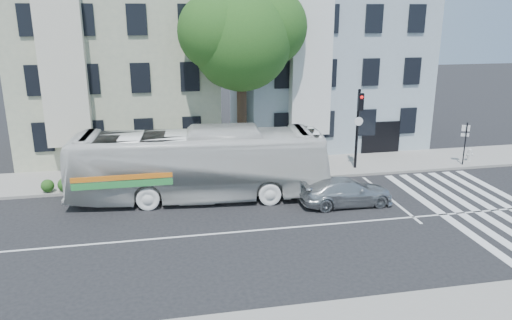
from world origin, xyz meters
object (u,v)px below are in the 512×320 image
object	(u,v)px
bus	(199,164)
sedan	(346,192)
traffic_signal	(359,119)
fire_hydrant	(469,155)

from	to	relation	value
bus	sedan	xyz separation A→B (m)	(6.88, -2.28, -1.11)
bus	traffic_signal	bearing A→B (deg)	-68.96
bus	traffic_signal	xyz separation A→B (m)	(9.41, 2.70, 1.33)
sedan	bus	bearing A→B (deg)	71.96
sedan	fire_hydrant	xyz separation A→B (m)	(9.97, 4.99, -0.11)
traffic_signal	fire_hydrant	world-z (taller)	traffic_signal
sedan	traffic_signal	bearing A→B (deg)	-26.72
bus	fire_hydrant	distance (m)	17.12
bus	sedan	distance (m)	7.33
traffic_signal	fire_hydrant	distance (m)	7.87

